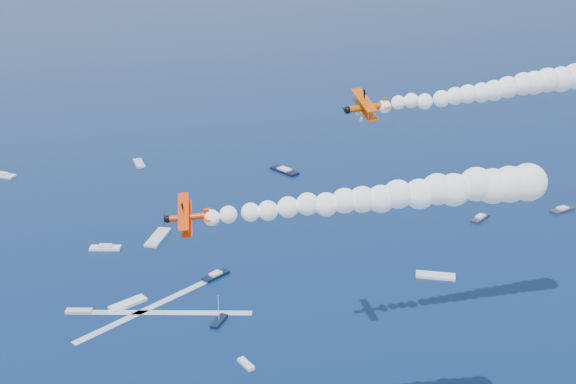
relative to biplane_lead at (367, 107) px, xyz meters
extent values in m
cube|color=silver|center=(-55.30, 41.57, -57.83)|extent=(6.44, 3.33, 0.70)
cube|color=black|center=(-21.34, 51.55, -57.83)|extent=(7.68, 6.26, 0.70)
cube|color=white|center=(-49.27, 74.22, -57.83)|extent=(8.89, 4.53, 0.70)
cube|color=white|center=(-85.20, 140.35, -57.83)|extent=(10.93, 8.50, 0.70)
cube|color=#2F343F|center=(89.78, 69.62, -57.83)|extent=(8.82, 5.03, 0.70)
cube|color=silver|center=(-37.50, 141.93, -57.83)|extent=(4.22, 9.73, 0.70)
cube|color=silver|center=(-34.58, 77.83, -57.83)|extent=(8.38, 12.57, 0.70)
cube|color=black|center=(12.70, 122.57, -57.83)|extent=(9.11, 11.87, 0.70)
cube|color=white|center=(-20.21, 12.09, -57.83)|extent=(3.22, 4.98, 0.70)
cube|color=white|center=(-43.87, 42.47, -57.83)|extent=(9.47, 6.98, 0.70)
cube|color=#2A3038|center=(61.94, 69.57, -57.83)|extent=(7.86, 6.76, 0.70)
cube|color=white|center=(34.14, 38.95, -57.83)|extent=(10.47, 6.89, 0.70)
cube|color=black|center=(-23.47, 29.82, -57.83)|extent=(4.82, 6.03, 0.70)
cube|color=white|center=(-33.82, 36.48, -58.15)|extent=(37.44, 10.71, 0.04)
cube|color=white|center=(-40.29, 38.85, -58.15)|extent=(32.68, 22.82, 0.04)
camera|label=1|loc=(-40.08, -115.33, 34.27)|focal=45.72mm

